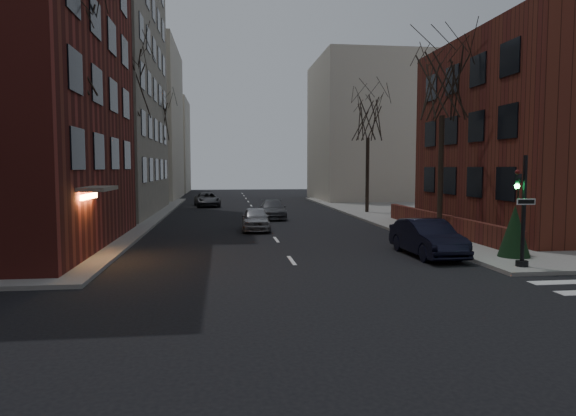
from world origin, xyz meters
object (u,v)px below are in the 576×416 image
object	(u,v)px
traffic_signal	(522,218)
streetlamp_near	(125,158)
car_lane_far	(207,200)
streetlamp_far	(165,162)
car_lane_gray	(273,209)
tree_right_a	(443,85)
car_lane_silver	(256,219)
parked_sedan	(427,238)
evergreen_shrub	(514,231)
tree_left_b	(125,86)
sandwich_board	(426,230)
tree_left_c	(155,120)
tree_left_a	(70,50)
tree_right_b	(368,119)

from	to	relation	value
traffic_signal	streetlamp_near	world-z (taller)	streetlamp_near
car_lane_far	streetlamp_far	bearing A→B (deg)	165.99
car_lane_gray	traffic_signal	bearing A→B (deg)	-68.01
tree_right_a	streetlamp_far	xyz separation A→B (m)	(-17.00, 24.00, -3.79)
streetlamp_far	car_lane_silver	world-z (taller)	streetlamp_far
parked_sedan	evergreen_shrub	world-z (taller)	evergreen_shrub
tree_left_b	car_lane_gray	world-z (taller)	tree_left_b
streetlamp_far	car_lane_silver	bearing A→B (deg)	-69.59
traffic_signal	sandwich_board	bearing A→B (deg)	95.09
traffic_signal	sandwich_board	distance (m)	7.30
traffic_signal	tree_right_a	world-z (taller)	tree_right_a
tree_left_c	tree_right_a	world-z (taller)	same
tree_left_a	evergreen_shrub	world-z (taller)	tree_left_a
tree_left_a	streetlamp_far	world-z (taller)	tree_left_a
tree_left_a	car_lane_gray	xyz separation A→B (m)	(9.67, 14.98, -7.80)
tree_right_b	car_lane_far	world-z (taller)	tree_right_b
tree_right_b	car_lane_far	xyz separation A→B (m)	(-13.04, 9.53, -6.92)
streetlamp_far	evergreen_shrub	distance (m)	35.57
tree_left_c	tree_right_a	xyz separation A→B (m)	(17.60, -22.00, 0.00)
streetlamp_far	parked_sedan	distance (m)	33.01
tree_left_a	streetlamp_near	size ratio (longest dim) A/B	1.63
streetlamp_near	car_lane_silver	size ratio (longest dim) A/B	1.54
car_lane_far	evergreen_shrub	distance (m)	33.28
traffic_signal	sandwich_board	xyz separation A→B (m)	(-0.64, 7.16, -1.29)
tree_left_b	tree_left_c	xyz separation A→B (m)	(0.00, 14.00, -0.88)
parked_sedan	evergreen_shrub	bearing A→B (deg)	-26.58
tree_right_a	tree_right_b	distance (m)	14.01
car_lane_silver	tree_left_c	bearing A→B (deg)	116.29
parked_sedan	car_lane_far	size ratio (longest dim) A/B	0.98
car_lane_far	sandwich_board	distance (m)	27.88
streetlamp_near	car_lane_silver	world-z (taller)	streetlamp_near
streetlamp_far	evergreen_shrub	size ratio (longest dim) A/B	3.02
tree_right_b	sandwich_board	bearing A→B (deg)	-95.41
sandwich_board	car_lane_far	bearing A→B (deg)	128.33
streetlamp_far	car_lane_gray	world-z (taller)	streetlamp_far
parked_sedan	tree_left_a	bearing A→B (deg)	170.85
tree_left_b	tree_right_a	world-z (taller)	tree_left_b
tree_right_a	car_lane_gray	world-z (taller)	tree_right_a
sandwich_board	evergreen_shrub	world-z (taller)	evergreen_shrub
traffic_signal	streetlamp_far	distance (m)	36.81
tree_right_a	streetlamp_near	distance (m)	17.87
tree_left_c	sandwich_board	distance (m)	29.71
tree_left_b	tree_right_a	xyz separation A→B (m)	(17.60, -8.00, -0.88)
tree_left_c	streetlamp_far	xyz separation A→B (m)	(0.60, 2.00, -3.79)
tree_left_b	car_lane_gray	bearing A→B (deg)	17.12
streetlamp_far	sandwich_board	bearing A→B (deg)	-59.05
streetlamp_near	car_lane_gray	world-z (taller)	streetlamp_near
car_lane_far	sandwich_board	bearing A→B (deg)	-72.77
tree_left_c	car_lane_gray	xyz separation A→B (m)	(9.67, -11.02, -7.36)
tree_right_b	streetlamp_far	xyz separation A→B (m)	(-17.00, 10.00, -3.35)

